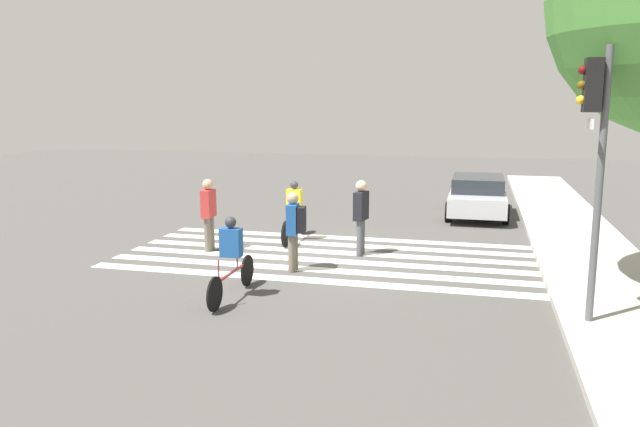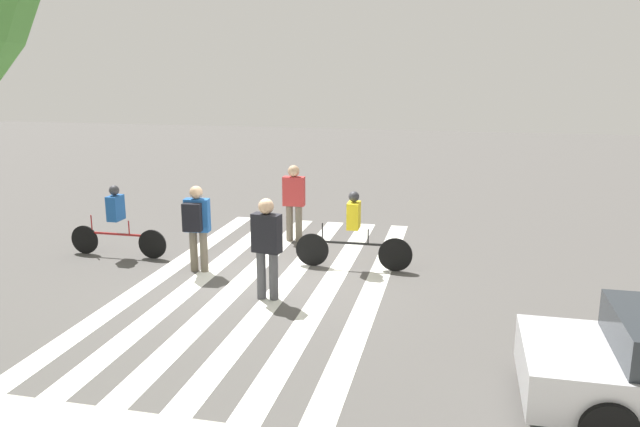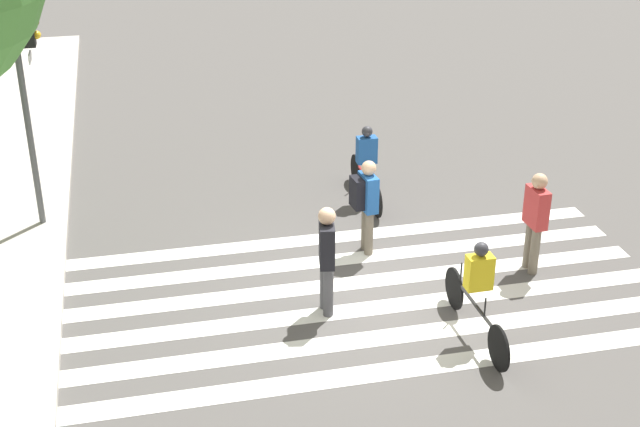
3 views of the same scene
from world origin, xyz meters
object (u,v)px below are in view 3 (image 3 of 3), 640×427
Objects in this scene: pedestrian_adult_tall_backpack at (366,199)px; cyclist_near_curb at (366,161)px; cyclist_far_lane at (478,288)px; pedestrian_adult_yellow_jacket at (327,254)px; pedestrian_child_with_backpack at (535,217)px; traffic_light at (27,65)px.

pedestrian_adult_tall_backpack is 0.78× the size of cyclist_near_curb.
cyclist_far_lane is at bearing -176.86° from cyclist_near_curb.
pedestrian_adult_yellow_jacket is 2.18m from pedestrian_adult_tall_backpack.
pedestrian_child_with_backpack is 2.47m from cyclist_far_lane.
traffic_light reaches higher than pedestrian_child_with_backpack.
traffic_light is 6.73m from cyclist_near_curb.
cyclist_far_lane is (-1.74, 1.74, -0.17)m from pedestrian_child_with_backpack.
pedestrian_adult_yellow_jacket is 3.85m from pedestrian_child_with_backpack.
cyclist_near_curb is (-0.09, -6.29, -2.37)m from traffic_light.
cyclist_near_curb is 5.24m from cyclist_far_lane.
cyclist_near_curb is at bearing 2.25° from cyclist_far_lane.
traffic_light is 2.48× the size of pedestrian_adult_yellow_jacket.
pedestrian_adult_tall_backpack is at bearing 163.94° from cyclist_near_curb.
pedestrian_adult_tall_backpack is at bearing 158.24° from pedestrian_adult_yellow_jacket.
cyclist_far_lane is at bearing 132.16° from pedestrian_child_with_backpack.
pedestrian_adult_yellow_jacket is 4.40m from cyclist_near_curb.
pedestrian_adult_tall_backpack is at bearing 60.78° from pedestrian_child_with_backpack.
traffic_light is 1.89× the size of cyclist_far_lane.
traffic_light is 2.00× the size of cyclist_near_curb.
traffic_light is 6.50m from pedestrian_adult_yellow_jacket.
traffic_light is at bearing 89.03° from cyclist_near_curb.
pedestrian_adult_tall_backpack is at bearing 15.71° from cyclist_far_lane.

